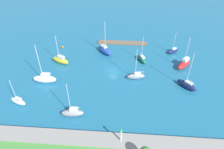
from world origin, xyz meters
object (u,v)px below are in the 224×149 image
pier_dock (122,43)px  sailboat_green_inner_mooring (142,59)px  sailboat_white_lone_north (18,101)px  sailboat_blue_mid_basin (105,50)px  sailboat_yellow_lone_south (60,60)px  sailboat_navy_near_pier (187,85)px  harbor_beacon (121,134)px  sailboat_navy_off_beacon (173,51)px  sailboat_white_by_breakwater (45,79)px  sailboat_gray_center_basin (136,76)px  sailboat_gray_far_north (73,113)px  sailboat_red_west_end (184,64)px  mooring_buoy_orange (62,47)px

pier_dock → sailboat_green_inner_mooring: bearing=120.4°
pier_dock → sailboat_white_lone_north: sailboat_white_lone_north is taller
pier_dock → sailboat_blue_mid_basin: 10.38m
sailboat_yellow_lone_south → sailboat_navy_near_pier: size_ratio=0.88×
harbor_beacon → sailboat_blue_mid_basin: bearing=-78.9°
sailboat_white_lone_north → sailboat_navy_near_pier: size_ratio=0.68×
pier_dock → sailboat_navy_near_pier: 32.79m
sailboat_green_inner_mooring → sailboat_navy_off_beacon: bearing=-86.6°
sailboat_white_lone_north → sailboat_white_by_breakwater: 10.44m
sailboat_navy_off_beacon → sailboat_white_by_breakwater: sailboat_white_by_breakwater is taller
pier_dock → sailboat_gray_center_basin: bearing=102.5°
sailboat_yellow_lone_south → sailboat_gray_center_basin: bearing=-171.4°
sailboat_gray_center_basin → sailboat_green_inner_mooring: sailboat_gray_center_basin is taller
sailboat_white_lone_north → sailboat_white_by_breakwater: bearing=-93.0°
sailboat_white_by_breakwater → sailboat_navy_near_pier: (-43.09, -0.70, -0.31)m
sailboat_white_lone_north → sailboat_blue_mid_basin: 34.98m
sailboat_gray_far_north → sailboat_navy_near_pier: size_ratio=0.89×
sailboat_blue_mid_basin → sailboat_white_by_breakwater: 24.90m
sailboat_red_west_end → harbor_beacon: bearing=9.1°
sailboat_navy_off_beacon → sailboat_blue_mid_basin: sailboat_blue_mid_basin is taller
sailboat_gray_far_north → sailboat_blue_mid_basin: bearing=-104.2°
harbor_beacon → sailboat_green_inner_mooring: bearing=-99.9°
pier_dock → sailboat_navy_off_beacon: bearing=162.7°
sailboat_green_inner_mooring → harbor_beacon: bearing=145.6°
harbor_beacon → sailboat_white_by_breakwater: sailboat_white_by_breakwater is taller
sailboat_gray_center_basin → sailboat_gray_far_north: size_ratio=1.01×
sailboat_blue_mid_basin → mooring_buoy_orange: (17.02, -2.64, -0.93)m
pier_dock → sailboat_white_by_breakwater: size_ratio=1.50×
harbor_beacon → sailboat_gray_far_north: 14.93m
sailboat_green_inner_mooring → mooring_buoy_orange: (30.65, -6.86, -0.54)m
pier_dock → harbor_beacon: bearing=91.5°
pier_dock → sailboat_white_lone_north: (27.30, 36.15, 0.63)m
sailboat_white_by_breakwater → sailboat_navy_near_pier: sailboat_white_by_breakwater is taller
harbor_beacon → sailboat_white_lone_north: 30.55m
pier_dock → sailboat_blue_mid_basin: sailboat_blue_mid_basin is taller
sailboat_gray_center_basin → pier_dock: bearing=-87.1°
sailboat_red_west_end → mooring_buoy_orange: 45.86m
sailboat_red_west_end → sailboat_white_by_breakwater: 45.93m
sailboat_navy_near_pier → mooring_buoy_orange: bearing=20.1°
sailboat_white_lone_north → sailboat_red_west_end: sailboat_red_west_end is taller
sailboat_gray_center_basin → sailboat_red_west_end: size_ratio=0.95×
harbor_beacon → sailboat_navy_near_pier: (-18.84, -20.86, -2.52)m
sailboat_navy_off_beacon → sailboat_yellow_lone_south: 41.60m
sailboat_gray_center_basin → sailboat_white_by_breakwater: sailboat_white_by_breakwater is taller
harbor_beacon → pier_dock: bearing=-88.5°
sailboat_white_by_breakwater → sailboat_gray_far_north: size_ratio=1.23×
sailboat_gray_far_north → sailboat_navy_near_pier: (-31.48, -13.33, 0.03)m
sailboat_yellow_lone_south → sailboat_red_west_end: size_ratio=0.94×
harbor_beacon → sailboat_white_by_breakwater: bearing=-39.7°
harbor_beacon → sailboat_navy_near_pier: sailboat_navy_near_pier is taller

